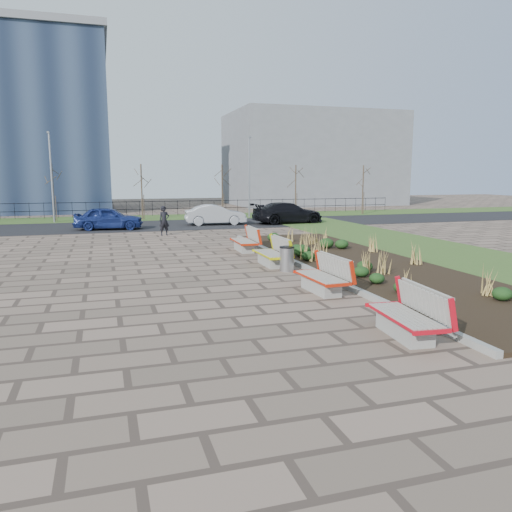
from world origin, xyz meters
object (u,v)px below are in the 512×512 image
object	(u,v)px
pedestrian	(164,221)
car_black	(288,213)
bench_b	(321,275)
car_blue	(109,218)
bench_c	(271,252)
bench_d	(244,240)
lamp_east	(249,178)
car_silver	(216,215)
bench_a	(405,313)
litter_bin	(287,259)
lamp_west	(52,178)

from	to	relation	value
pedestrian	car_black	world-z (taller)	pedestrian
bench_b	car_blue	world-z (taller)	car_blue
bench_c	car_black	size ratio (longest dim) A/B	0.43
bench_c	car_black	world-z (taller)	car_black
bench_d	car_black	size ratio (longest dim) A/B	0.43
bench_d	lamp_east	world-z (taller)	lamp_east
car_black	car_silver	bearing A→B (deg)	78.75
car_silver	car_black	world-z (taller)	car_black
bench_c	bench_d	distance (m)	3.61
lamp_east	car_silver	bearing A→B (deg)	-127.99
bench_d	car_blue	distance (m)	11.93
bench_a	car_blue	distance (m)	23.33
bench_d	lamp_east	size ratio (longest dim) A/B	0.35
bench_a	lamp_east	size ratio (longest dim) A/B	0.35
bench_a	car_blue	size ratio (longest dim) A/B	0.52
bench_a	litter_bin	size ratio (longest dim) A/B	2.54
bench_b	car_silver	world-z (taller)	car_silver
pedestrian	car_silver	distance (m)	6.22
bench_b	car_blue	xyz separation A→B (m)	(-5.46, 18.60, 0.20)
bench_a	pedestrian	xyz separation A→B (m)	(-2.60, 18.84, 0.30)
bench_a	car_black	xyz separation A→B (m)	(6.19, 23.18, 0.23)
car_silver	lamp_west	bearing A→B (deg)	68.73
bench_c	bench_a	bearing A→B (deg)	-90.01
bench_a	bench_c	size ratio (longest dim) A/B	1.00
car_silver	lamp_east	size ratio (longest dim) A/B	0.66
bench_a	litter_bin	world-z (taller)	bench_a
bench_b	lamp_east	xyz separation A→B (m)	(5.00, 24.32, 2.54)
lamp_east	bench_c	bearing A→B (deg)	-104.08
litter_bin	lamp_west	size ratio (longest dim) A/B	0.14
pedestrian	car_black	size ratio (longest dim) A/B	0.33
bench_a	car_silver	world-z (taller)	car_silver
pedestrian	bench_a	bearing A→B (deg)	-96.08
bench_b	bench_c	xyz separation A→B (m)	(0.00, 4.39, 0.00)
car_black	lamp_west	size ratio (longest dim) A/B	0.81
bench_b	lamp_west	world-z (taller)	lamp_west
bench_d	car_silver	size ratio (longest dim) A/B	0.53
car_blue	bench_a	bearing A→B (deg)	-159.78
pedestrian	car_silver	world-z (taller)	pedestrian
bench_c	pedestrian	xyz separation A→B (m)	(-2.60, 10.37, 0.30)
bench_c	pedestrian	size ratio (longest dim) A/B	1.31
lamp_west	lamp_east	world-z (taller)	same
bench_b	car_silver	xyz separation A→B (m)	(1.31, 19.59, 0.17)
car_black	car_blue	bearing A→B (deg)	86.91
bench_c	litter_bin	bearing A→B (deg)	-80.82
car_silver	car_black	size ratio (longest dim) A/B	0.82
bench_c	lamp_east	bearing A→B (deg)	75.91
car_blue	car_silver	size ratio (longest dim) A/B	1.01
car_black	litter_bin	bearing A→B (deg)	153.73
bench_d	car_silver	distance (m)	11.67
lamp_west	lamp_east	bearing A→B (deg)	0.00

